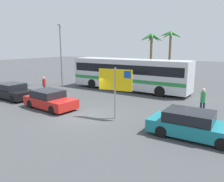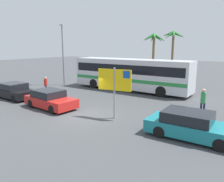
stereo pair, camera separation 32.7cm
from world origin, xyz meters
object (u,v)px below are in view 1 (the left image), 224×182
car_black (13,91)px  car_red (50,100)px  bus_front_coach (129,73)px  pedestrian_near_sign (203,99)px  ferry_sign (116,82)px  pedestrian_crossing_lot (44,84)px  car_teal (193,125)px

car_black → car_red: 4.99m
car_black → car_red: (4.98, -0.34, 0.00)m
bus_front_coach → pedestrian_near_sign: bearing=-30.4°
ferry_sign → pedestrian_near_sign: ferry_sign is taller
pedestrian_crossing_lot → car_teal: bearing=127.0°
bus_front_coach → car_red: (-1.58, -9.04, -1.15)m
pedestrian_crossing_lot → bus_front_coach: bearing=-175.5°
ferry_sign → car_black: bearing=173.1°
pedestrian_crossing_lot → pedestrian_near_sign: pedestrian_near_sign is taller
pedestrian_near_sign → car_teal: bearing=-8.2°
bus_front_coach → ferry_sign: size_ratio=3.84×
car_black → pedestrian_crossing_lot: pedestrian_crossing_lot is taller
car_red → car_teal: bearing=6.1°
ferry_sign → car_red: (-5.30, -0.61, -1.69)m
ferry_sign → pedestrian_near_sign: 5.86m
ferry_sign → pedestrian_near_sign: (4.39, 3.67, -1.26)m
car_red → ferry_sign: bearing=11.3°
pedestrian_near_sign → bus_front_coach: bearing=-133.7°
bus_front_coach → car_teal: bearing=-46.1°
bus_front_coach → pedestrian_near_sign: 9.43m
car_red → pedestrian_near_sign: size_ratio=2.37×
bus_front_coach → car_teal: 12.26m
ferry_sign → pedestrian_crossing_lot: ferry_sign is taller
car_black → pedestrian_near_sign: (14.67, 3.94, 0.43)m
car_red → pedestrian_crossing_lot: 5.14m
car_red → pedestrian_crossing_lot: (-4.13, 3.03, 0.33)m
car_teal → car_black: same height
car_black → pedestrian_near_sign: bearing=16.2°
ferry_sign → pedestrian_crossing_lot: bearing=157.2°
car_teal → bus_front_coach: bearing=133.0°
bus_front_coach → pedestrian_crossing_lot: 8.33m
ferry_sign → car_teal: bearing=-12.8°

